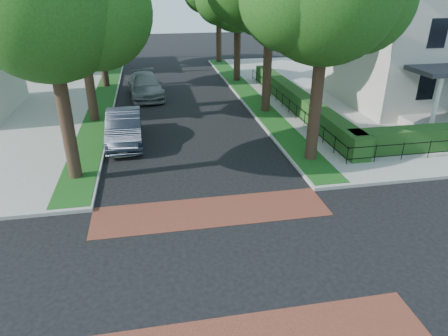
{
  "coord_description": "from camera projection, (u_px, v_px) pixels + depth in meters",
  "views": [
    {
      "loc": [
        -1.94,
        -9.8,
        8.07
      ],
      "look_at": [
        0.57,
        3.64,
        1.6
      ],
      "focal_mm": 32.0,
      "sensor_mm": 36.0,
      "label": 1
    }
  ],
  "objects": [
    {
      "name": "sidewalk_ne",
      "position": [
        417.0,
        88.0,
        32.57
      ],
      "size": [
        30.0,
        30.0,
        0.15
      ],
      "primitive_type": "cube",
      "color": "gray",
      "rests_on": "ground"
    },
    {
      "name": "crosswalk_far",
      "position": [
        212.0,
        211.0,
        15.32
      ],
      "size": [
        9.0,
        2.2,
        0.01
      ],
      "primitive_type": "cube",
      "color": "brown",
      "rests_on": "ground"
    },
    {
      "name": "grass_strip_nw",
      "position": [
        102.0,
        102.0,
        28.49
      ],
      "size": [
        1.6,
        29.8,
        0.02
      ],
      "primitive_type": "cube",
      "color": "#133E11",
      "rests_on": "sidewalk_nw"
    },
    {
      "name": "grass_strip_ne",
      "position": [
        249.0,
        95.0,
        30.28
      ],
      "size": [
        1.6,
        29.8,
        0.02
      ],
      "primitive_type": "cube",
      "color": "#133E11",
      "rests_on": "sidewalk_ne"
    },
    {
      "name": "hedge_main_road",
      "position": [
        297.0,
        100.0,
        26.77
      ],
      "size": [
        1.0,
        18.0,
        1.2
      ],
      "primitive_type": "cube",
      "color": "#1A3B14",
      "rests_on": "sidewalk_ne"
    },
    {
      "name": "ground",
      "position": [
        228.0,
        264.0,
        12.48
      ],
      "size": [
        120.0,
        120.0,
        0.0
      ],
      "primitive_type": "plane",
      "color": "black",
      "rests_on": "ground"
    },
    {
      "name": "fence_main_road",
      "position": [
        286.0,
        103.0,
        26.7
      ],
      "size": [
        0.06,
        18.0,
        0.9
      ],
      "primitive_type": null,
      "color": "black",
      "rests_on": "sidewalk_ne"
    },
    {
      "name": "parked_car_front",
      "position": [
        122.0,
        134.0,
        21.09
      ],
      "size": [
        2.12,
        4.21,
        1.38
      ],
      "primitive_type": "imported",
      "rotation": [
        0.0,
        0.0,
        0.13
      ],
      "color": "beige",
      "rests_on": "ground"
    },
    {
      "name": "house_victorian",
      "position": [
        437.0,
        13.0,
        26.95
      ],
      "size": [
        13.0,
        13.05,
        12.48
      ],
      "color": "beige",
      "rests_on": "sidewalk_ne"
    },
    {
      "name": "parked_car_rear",
      "position": [
        145.0,
        86.0,
        30.04
      ],
      "size": [
        2.9,
        6.01,
        1.69
      ],
      "primitive_type": "imported",
      "rotation": [
        0.0,
        0.0,
        0.09
      ],
      "color": "slate",
      "rests_on": "ground"
    },
    {
      "name": "parked_car_middle",
      "position": [
        124.0,
        127.0,
        21.52
      ],
      "size": [
        1.94,
        5.23,
        1.71
      ],
      "primitive_type": "imported",
      "rotation": [
        0.0,
        0.0,
        0.02
      ],
      "color": "#222733",
      "rests_on": "ground"
    },
    {
      "name": "tree_left_near",
      "position": [
        50.0,
        3.0,
        14.9
      ],
      "size": [
        7.5,
        6.45,
        10.2
      ],
      "color": "black",
      "rests_on": "sidewalk_nw"
    }
  ]
}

